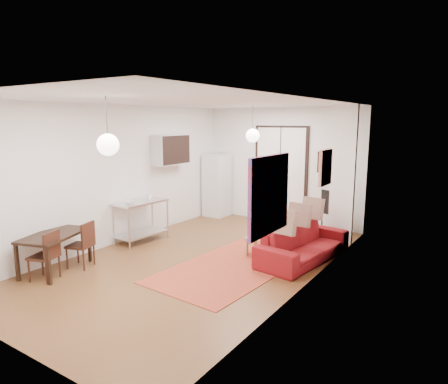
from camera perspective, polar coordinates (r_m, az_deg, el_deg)
The scene contains 27 objects.
floor at distance 7.57m, azimuth -3.65°, elevation -9.71°, with size 7.00×7.00×0.00m, color brown.
ceiling at distance 7.13m, azimuth -3.92°, elevation 12.77°, with size 4.20×7.00×0.02m, color silver.
wall_back at distance 10.20m, azimuth 8.21°, elevation 3.74°, with size 4.20×0.02×2.90m, color silver.
wall_front at distance 4.96m, azimuth -29.08°, elevation -4.24°, with size 4.20×0.02×2.90m, color silver.
wall_left at distance 8.63m, azimuth -14.97°, elevation 2.35°, with size 0.02×7.00×2.90m, color silver.
wall_right at distance 6.19m, azimuth 11.92°, elevation -0.51°, with size 0.02×7.00×2.90m, color silver.
double_doors at distance 10.19m, azimuth 8.06°, elevation 2.32°, with size 1.44×0.06×2.50m, color white.
stub_partition at distance 8.66m, azimuth 16.62°, elevation 2.29°, with size 0.50×0.10×2.90m, color silver.
wall_cabinet at distance 9.52m, azimuth -7.60°, elevation 6.03°, with size 0.35×1.00×0.70m, color silver.
painting_popart at distance 5.04m, azimuth 6.48°, elevation -0.45°, with size 0.05×1.00×1.00m, color red.
painting_abstract at distance 6.89m, azimuth 14.29°, elevation 3.41°, with size 0.05×0.50×0.60m, color beige.
poster_back at distance 9.72m, azimuth 14.30°, elevation 4.11°, with size 0.40×0.03×0.50m, color red.
print_left at distance 10.00m, azimuth -6.37°, elevation 6.53°, with size 0.03×0.44×0.54m, color #90573C.
pendant_back at distance 8.81m, azimuth 4.12°, elevation 8.05°, with size 0.30×0.30×0.80m.
pendant_front at distance 5.67m, azimuth -16.24°, elevation 6.51°, with size 0.30×0.30×0.80m.
kilim_rug at distance 7.78m, azimuth 4.28°, elevation -9.14°, with size 1.68×4.47×0.01m, color #B9492E.
sofa at distance 7.63m, azimuth 11.31°, elevation -7.31°, with size 0.83×2.11×0.62m, color maroon.
coffee_table at distance 7.72m, azimuth 6.31°, elevation -6.91°, with size 0.83×0.47×0.36m.
potted_plant at distance 7.61m, azimuth 7.01°, elevation -5.40°, with size 0.28×0.32×0.35m, color #337233.
kitchen_counter at distance 8.74m, azimuth -11.74°, elevation -3.33°, with size 0.66×1.19×0.88m.
bowl at distance 8.46m, azimuth -13.26°, elevation -1.45°, with size 0.21×0.21×0.05m, color white.
soap_bottle at distance 8.83m, azimuth -10.69°, elevation -0.44°, with size 0.08×0.08×0.18m, color teal.
fridge at distance 10.84m, azimuth -1.05°, elevation 0.94°, with size 0.59×0.59×1.67m, color silver.
dining_table at distance 7.47m, azimuth -23.06°, elevation -6.06°, with size 1.03×1.35×0.66m.
dining_chair_near at distance 7.58m, azimuth -19.43°, elevation -6.52°, with size 0.49×0.60×0.82m.
dining_chair_far at distance 7.21m, azimuth -23.89°, elevation -7.69°, with size 0.49×0.60×0.82m.
black_side_chair at distance 9.55m, azimuth 15.84°, elevation -2.13°, with size 0.62×0.64×1.03m.
Camera 1 is at (4.31, -5.67, 2.57)m, focal length 32.00 mm.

